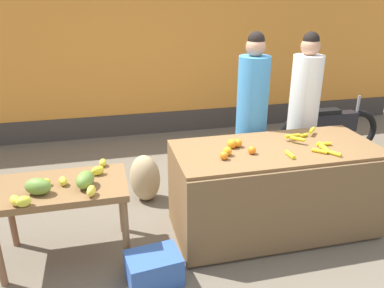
{
  "coord_description": "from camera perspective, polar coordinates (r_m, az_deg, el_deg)",
  "views": [
    {
      "loc": [
        -1.07,
        -3.13,
        2.29
      ],
      "look_at": [
        -0.29,
        0.15,
        0.94
      ],
      "focal_mm": 36.2,
      "sensor_mm": 36.0,
      "label": 1
    }
  ],
  "objects": [
    {
      "name": "ground_plane",
      "position": [
        4.02,
        4.65,
        -12.94
      ],
      "size": [
        24.0,
        24.0,
        0.0
      ],
      "primitive_type": "plane",
      "color": "#665B4C"
    },
    {
      "name": "market_wall_back",
      "position": [
        6.45,
        -3.88,
        14.81
      ],
      "size": [
        8.51,
        0.23,
        3.07
      ],
      "color": "orange",
      "rests_on": "ground"
    },
    {
      "name": "fruit_stall_counter",
      "position": [
        3.95,
        11.95,
        -6.54
      ],
      "size": [
        1.97,
        0.9,
        0.89
      ],
      "color": "brown",
      "rests_on": "ground"
    },
    {
      "name": "side_table_wooden",
      "position": [
        3.56,
        -18.62,
        -7.08
      ],
      "size": [
        1.12,
        0.66,
        0.73
      ],
      "color": "brown",
      "rests_on": "ground"
    },
    {
      "name": "banana_bunch_pile",
      "position": [
        3.88,
        17.2,
        0.08
      ],
      "size": [
        0.55,
        0.65,
        0.07
      ],
      "color": "gold",
      "rests_on": "fruit_stall_counter"
    },
    {
      "name": "orange_pile",
      "position": [
        3.58,
        6.19,
        -0.57
      ],
      "size": [
        0.36,
        0.33,
        0.09
      ],
      "color": "orange",
      "rests_on": "fruit_stall_counter"
    },
    {
      "name": "mango_papaya_pile",
      "position": [
        3.39,
        -18.61,
        -5.58
      ],
      "size": [
        0.77,
        0.7,
        0.14
      ],
      "color": "yellow",
      "rests_on": "side_table_wooden"
    },
    {
      "name": "vendor_woman_blue_shirt",
      "position": [
        4.34,
        8.76,
        3.72
      ],
      "size": [
        0.34,
        0.34,
        1.89
      ],
      "color": "#33333D",
      "rests_on": "ground"
    },
    {
      "name": "vendor_woman_white_shirt",
      "position": [
        4.66,
        16.02,
        4.24
      ],
      "size": [
        0.34,
        0.34,
        1.87
      ],
      "color": "#33333D",
      "rests_on": "ground"
    },
    {
      "name": "parked_motorcycle",
      "position": [
        5.95,
        19.47,
        2.07
      ],
      "size": [
        1.6,
        0.18,
        0.88
      ],
      "color": "black",
      "rests_on": "ground"
    },
    {
      "name": "produce_crate",
      "position": [
        3.39,
        -5.66,
        -17.76
      ],
      "size": [
        0.48,
        0.37,
        0.26
      ],
      "primitive_type": "cube",
      "rotation": [
        0.0,
        0.0,
        0.13
      ],
      "color": "#3359A5",
      "rests_on": "ground"
    },
    {
      "name": "produce_sack",
      "position": [
        4.48,
        -6.95,
        -5.0
      ],
      "size": [
        0.47,
        0.46,
        0.56
      ],
      "primitive_type": "ellipsoid",
      "rotation": [
        0.0,
        0.0,
        2.5
      ],
      "color": "tan",
      "rests_on": "ground"
    }
  ]
}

